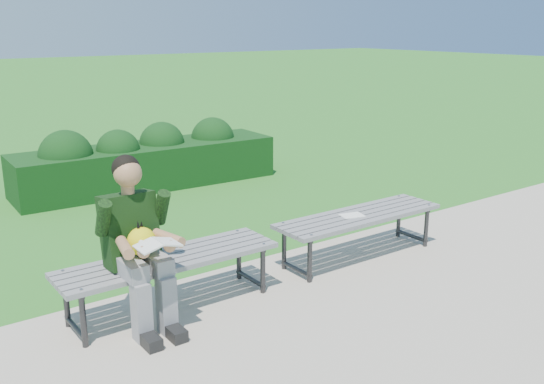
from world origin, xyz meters
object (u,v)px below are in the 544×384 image
(paper_sheet, at_px, (352,215))
(bench_right, at_px, (359,219))
(seated_boy, at_px, (137,239))
(hedge, at_px, (145,159))
(bench_left, at_px, (169,263))

(paper_sheet, bearing_deg, bench_right, 0.00)
(seated_boy, bearing_deg, hedge, 65.11)
(hedge, xyz_separation_m, paper_sheet, (0.43, -3.85, 0.08))
(hedge, height_order, bench_left, hedge)
(bench_left, xyz_separation_m, paper_sheet, (1.93, -0.06, 0.06))
(paper_sheet, bearing_deg, seated_boy, -179.23)
(bench_right, height_order, seated_boy, seated_boy)
(bench_left, relative_size, seated_boy, 1.37)
(hedge, bearing_deg, bench_right, -82.17)
(bench_left, height_order, bench_right, same)
(bench_left, bearing_deg, paper_sheet, -1.84)
(bench_right, relative_size, paper_sheet, 7.13)
(paper_sheet, bearing_deg, hedge, 96.36)
(bench_left, height_order, seated_boy, seated_boy)
(hedge, relative_size, paper_sheet, 14.86)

